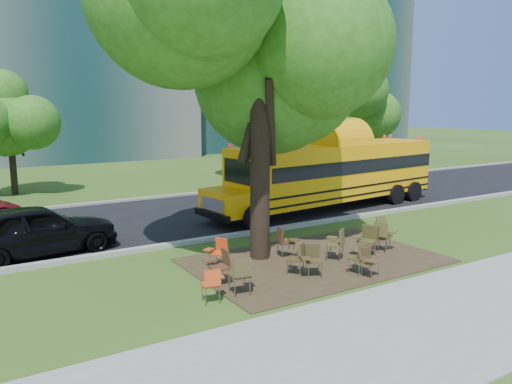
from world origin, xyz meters
TOP-DOWN VIEW (x-y plane):
  - ground at (0.00, 0.00)m, footprint 160.00×160.00m
  - sidewalk at (0.00, -5.00)m, footprint 60.00×4.00m
  - dirt_patch at (1.00, -0.50)m, footprint 7.00×4.50m
  - asphalt_road at (0.00, 7.00)m, footprint 80.00×8.00m
  - kerb_near at (0.00, 3.00)m, footprint 80.00×0.25m
  - kerb_far at (0.00, 11.10)m, footprint 80.00×0.25m
  - building_right at (24.00, 38.00)m, footprint 30.00×16.00m
  - bg_tree_2 at (-5.00, 16.00)m, footprint 4.80×4.80m
  - bg_tree_3 at (8.00, 14.00)m, footprint 5.60×5.60m
  - bg_tree_4 at (16.00, 13.00)m, footprint 5.00×5.00m
  - main_tree at (-0.22, 0.54)m, footprint 7.20×7.20m
  - school_bus at (6.31, 4.98)m, footprint 11.55×3.70m
  - chair_0 at (-2.89, -1.72)m, footprint 0.60×0.48m
  - chair_1 at (-2.12, -1.70)m, footprint 0.69×0.55m
  - chair_2 at (-0.16, -1.23)m, footprint 0.59×0.74m
  - chair_3 at (0.08, -1.52)m, footprint 0.70×0.55m
  - chair_4 at (1.25, -2.02)m, footprint 0.57×0.60m
  - chair_5 at (1.31, -2.29)m, footprint 0.53×0.53m
  - chair_6 at (2.50, -0.98)m, footprint 0.75×0.64m
  - chair_7 at (3.26, -0.86)m, footprint 0.74×0.64m
  - chair_8 at (-2.22, -0.84)m, footprint 0.54×0.63m
  - chair_9 at (-1.63, 0.39)m, footprint 0.68×0.55m
  - chair_10 at (0.38, 0.17)m, footprint 0.53×0.69m
  - chair_11 at (1.53, -0.81)m, footprint 0.62×0.78m
  - chair_12 at (3.21, -0.75)m, footprint 0.47×0.56m
  - chair_13 at (3.98, 0.01)m, footprint 0.57×0.51m
  - black_car at (-5.68, 4.19)m, footprint 4.79×2.44m

SIDE VIEW (x-z plane):
  - ground at x=0.00m, z-range 0.00..0.00m
  - dirt_patch at x=1.00m, z-range 0.00..0.03m
  - sidewalk at x=0.00m, z-range 0.00..0.04m
  - asphalt_road at x=0.00m, z-range 0.00..0.04m
  - kerb_near at x=0.00m, z-range 0.00..0.14m
  - kerb_far at x=0.00m, z-range 0.00..0.14m
  - chair_5 at x=1.31m, z-range 0.09..0.88m
  - chair_12 at x=3.21m, z-range 0.09..0.88m
  - chair_0 at x=-2.89m, z-range 0.10..0.91m
  - chair_9 at x=-1.63m, z-range 0.10..0.92m
  - chair_4 at x=1.25m, z-range 0.10..0.95m
  - chair_3 at x=0.08m, z-range 0.10..0.96m
  - chair_2 at x=-0.16m, z-range 0.10..0.98m
  - chair_13 at x=3.98m, z-range 0.10..0.98m
  - chair_10 at x=0.38m, z-range 0.11..1.02m
  - chair_8 at x=-2.22m, z-range 0.11..1.03m
  - chair_11 at x=1.53m, z-range 0.11..1.04m
  - chair_7 at x=3.26m, z-range 0.11..1.05m
  - chair_1 at x=-2.12m, z-range 0.11..1.05m
  - chair_6 at x=2.50m, z-range 0.11..1.06m
  - black_car at x=-5.68m, z-range 0.00..1.56m
  - school_bus at x=6.31m, z-range 0.22..3.00m
  - bg_tree_2 at x=-5.00m, z-range 0.90..7.52m
  - bg_tree_4 at x=16.00m, z-range 0.92..7.77m
  - bg_tree_3 at x=8.00m, z-range 1.11..8.95m
  - main_tree at x=-0.22m, z-range 1.31..11.16m
  - building_right at x=24.00m, z-range 0.00..25.00m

